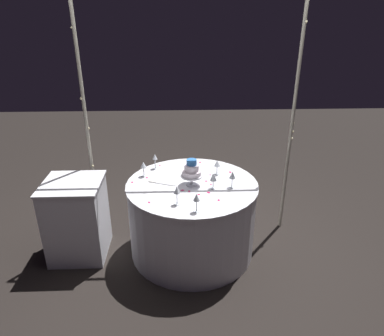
# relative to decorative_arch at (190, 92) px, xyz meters

# --- Properties ---
(ground_plane) EXTENTS (12.00, 12.00, 0.00)m
(ground_plane) POSITION_rel_decorative_arch_xyz_m (-0.00, -0.41, -1.63)
(ground_plane) COLOR black
(decorative_arch) EXTENTS (2.23, 0.06, 2.51)m
(decorative_arch) POSITION_rel_decorative_arch_xyz_m (0.00, 0.00, 0.00)
(decorative_arch) COLOR #B7B29E
(decorative_arch) RESTS_ON ground
(main_table) EXTENTS (1.33, 1.33, 0.80)m
(main_table) POSITION_rel_decorative_arch_xyz_m (-0.00, -0.41, -1.23)
(main_table) COLOR white
(main_table) RESTS_ON ground
(side_table) EXTENTS (0.58, 0.58, 0.84)m
(side_table) POSITION_rel_decorative_arch_xyz_m (-1.19, -0.42, -1.21)
(side_table) COLOR white
(side_table) RESTS_ON ground
(tiered_cake) EXTENTS (0.22, 0.22, 0.27)m
(tiered_cake) POSITION_rel_decorative_arch_xyz_m (-0.01, -0.45, -0.67)
(tiered_cake) COLOR silver
(tiered_cake) RESTS_ON main_table
(wine_glass_0) EXTENTS (0.06, 0.06, 0.17)m
(wine_glass_0) POSITION_rel_decorative_arch_xyz_m (0.39, -0.51, -0.70)
(wine_glass_0) COLOR silver
(wine_glass_0) RESTS_ON main_table
(wine_glass_1) EXTENTS (0.06, 0.06, 0.17)m
(wine_glass_1) POSITION_rel_decorative_arch_xyz_m (0.02, -0.95, -0.70)
(wine_glass_1) COLOR silver
(wine_glass_1) RESTS_ON main_table
(wine_glass_2) EXTENTS (0.07, 0.07, 0.16)m
(wine_glass_2) POSITION_rel_decorative_arch_xyz_m (0.20, -0.52, -0.71)
(wine_glass_2) COLOR silver
(wine_glass_2) RESTS_ON main_table
(wine_glass_3) EXTENTS (0.06, 0.06, 0.18)m
(wine_glass_3) POSITION_rel_decorative_arch_xyz_m (-0.15, -0.82, -0.70)
(wine_glass_3) COLOR silver
(wine_glass_3) RESTS_ON main_table
(wine_glass_4) EXTENTS (0.06, 0.06, 0.17)m
(wine_glass_4) POSITION_rel_decorative_arch_xyz_m (-0.39, -0.02, -0.70)
(wine_glass_4) COLOR silver
(wine_glass_4) RESTS_ON main_table
(wine_glass_5) EXTENTS (0.06, 0.06, 0.16)m
(wine_glass_5) POSITION_rel_decorative_arch_xyz_m (0.27, -0.20, -0.71)
(wine_glass_5) COLOR silver
(wine_glass_5) RESTS_ON main_table
(wine_glass_6) EXTENTS (0.06, 0.06, 0.16)m
(wine_glass_6) POSITION_rel_decorative_arch_xyz_m (-0.50, -0.21, -0.71)
(wine_glass_6) COLOR silver
(wine_glass_6) RESTS_ON main_table
(cake_knife) EXTENTS (0.28, 0.13, 0.01)m
(cake_knife) POSITION_rel_decorative_arch_xyz_m (-0.32, -0.40, -0.82)
(cake_knife) COLOR silver
(cake_knife) RESTS_ON main_table
(rose_petal_0) EXTENTS (0.03, 0.03, 0.00)m
(rose_petal_0) POSITION_rel_decorative_arch_xyz_m (-0.34, 0.05, -0.83)
(rose_petal_0) COLOR #C61951
(rose_petal_0) RESTS_ON main_table
(rose_petal_1) EXTENTS (0.02, 0.03, 0.00)m
(rose_petal_1) POSITION_rel_decorative_arch_xyz_m (0.23, -0.76, -0.83)
(rose_petal_1) COLOR #C61951
(rose_petal_1) RESTS_ON main_table
(rose_petal_2) EXTENTS (0.02, 0.03, 0.00)m
(rose_petal_2) POSITION_rel_decorative_arch_xyz_m (-0.60, -0.36, -0.83)
(rose_petal_2) COLOR #C61951
(rose_petal_2) RESTS_ON main_table
(rose_petal_3) EXTENTS (0.03, 0.03, 0.00)m
(rose_petal_3) POSITION_rel_decorative_arch_xyz_m (0.19, -0.44, -0.83)
(rose_petal_3) COLOR #C61951
(rose_petal_3) RESTS_ON main_table
(rose_petal_4) EXTENTS (0.03, 0.04, 0.00)m
(rose_petal_4) POSITION_rel_decorative_arch_xyz_m (-0.40, -0.78, -0.83)
(rose_petal_4) COLOR #C61951
(rose_petal_4) RESTS_ON main_table
(rose_petal_5) EXTENTS (0.04, 0.03, 0.00)m
(rose_petal_5) POSITION_rel_decorative_arch_xyz_m (-0.10, -0.56, -0.83)
(rose_petal_5) COLOR #C61951
(rose_petal_5) RESTS_ON main_table
(rose_petal_6) EXTENTS (0.03, 0.02, 0.00)m
(rose_petal_6) POSITION_rel_decorative_arch_xyz_m (0.15, -0.37, -0.83)
(rose_petal_6) COLOR #C61951
(rose_petal_6) RESTS_ON main_table
(rose_petal_7) EXTENTS (0.03, 0.03, 0.00)m
(rose_petal_7) POSITION_rel_decorative_arch_xyz_m (0.20, -0.22, -0.83)
(rose_petal_7) COLOR #C61951
(rose_petal_7) RESTS_ON main_table
(rose_petal_8) EXTENTS (0.03, 0.04, 0.00)m
(rose_petal_8) POSITION_rel_decorative_arch_xyz_m (0.42, -0.16, -0.83)
(rose_petal_8) COLOR #C61951
(rose_petal_8) RESTS_ON main_table
(rose_petal_9) EXTENTS (0.03, 0.04, 0.00)m
(rose_petal_9) POSITION_rel_decorative_arch_xyz_m (-0.46, -0.26, -0.83)
(rose_petal_9) COLOR #C61951
(rose_petal_9) RESTS_ON main_table
(rose_petal_10) EXTENTS (0.03, 0.03, 0.00)m
(rose_petal_10) POSITION_rel_decorative_arch_xyz_m (0.05, -0.65, -0.83)
(rose_petal_10) COLOR #C61951
(rose_petal_10) RESTS_ON main_table
(rose_petal_11) EXTENTS (0.04, 0.05, 0.00)m
(rose_petal_11) POSITION_rel_decorative_arch_xyz_m (0.15, -0.61, -0.83)
(rose_petal_11) COLOR #C61951
(rose_petal_11) RESTS_ON main_table
(rose_petal_12) EXTENTS (0.03, 0.03, 0.00)m
(rose_petal_12) POSITION_rel_decorative_arch_xyz_m (-0.03, -0.58, -0.83)
(rose_petal_12) COLOR #C61951
(rose_petal_12) RESTS_ON main_table
(rose_petal_13) EXTENTS (0.04, 0.03, 0.00)m
(rose_petal_13) POSITION_rel_decorative_arch_xyz_m (0.11, 0.12, -0.83)
(rose_petal_13) COLOR #C61951
(rose_petal_13) RESTS_ON main_table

